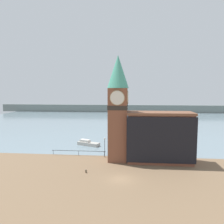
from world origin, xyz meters
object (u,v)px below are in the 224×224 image
Objects in this scene: boat_near at (88,143)px; pier_building at (160,137)px; lamp_post at (105,144)px; mooring_bollard_near at (86,171)px; clock_tower at (118,105)px.

pier_building is at bearing -11.95° from boat_near.
boat_near is at bearing 145.56° from pier_building.
lamp_post is at bearing -37.15° from boat_near.
pier_building is 21.87m from boat_near.
lamp_post reaches higher than mooring_bollard_near.
mooring_bollard_near is at bearing -124.34° from clock_tower.
lamp_post is (2.23, 9.47, 2.69)m from mooring_bollard_near.
mooring_bollard_near is at bearing -103.22° from lamp_post.
mooring_bollard_near is 0.14× the size of lamp_post.
lamp_post reaches higher than boat_near.
clock_tower is 14.74m from mooring_bollard_near.
clock_tower reaches higher than boat_near.
lamp_post is at bearing 76.78° from mooring_bollard_near.
pier_building is at bearing -9.95° from lamp_post.
pier_building is (8.71, -0.30, -6.49)m from clock_tower.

